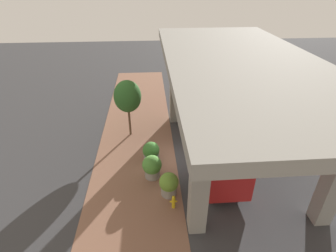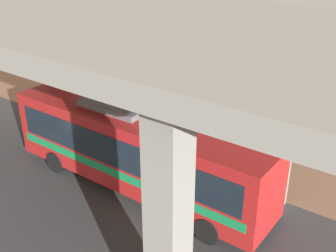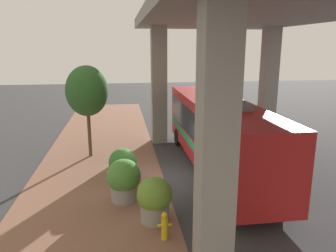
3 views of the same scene
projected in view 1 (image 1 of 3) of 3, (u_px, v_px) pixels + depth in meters
ground_plane at (176, 159)px, 19.63m from camera, size 80.00×80.00×0.00m
sidewalk_strip at (136, 161)px, 19.43m from camera, size 6.00×40.00×0.02m
overpass at (240, 72)px, 16.50m from camera, size 9.40×20.16×7.62m
bus at (211, 129)px, 19.68m from camera, size 2.66×11.80×3.60m
fire_hydrant at (174, 202)px, 15.39m from camera, size 0.44×0.21×0.91m
planter_front at (151, 152)px, 19.23m from camera, size 1.24×1.24×1.51m
planter_middle at (169, 184)px, 16.16m from camera, size 1.21×1.21×1.59m
planter_back at (152, 167)px, 17.56m from camera, size 1.31×1.31×1.67m
street_tree_near at (128, 97)px, 20.90m from camera, size 2.20×2.20×4.90m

